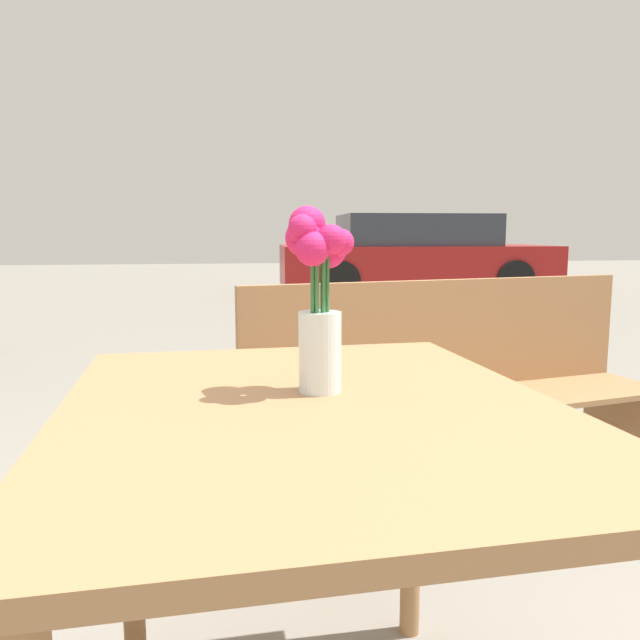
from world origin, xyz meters
name	(u,v)px	position (x,y,z in m)	size (l,w,h in m)	color
table_front	(311,462)	(0.00, 0.00, 0.64)	(0.84, 1.02, 0.75)	#9E7047
flower_vase	(318,293)	(0.02, 0.07, 0.92)	(0.12, 0.13, 0.32)	silver
bench_near	(455,391)	(0.68, 1.08, 0.46)	(1.58, 0.65, 0.85)	#9E7047
table_back	(384,313)	(0.73, 2.22, 0.59)	(0.69, 0.81, 0.72)	#9E7047
parked_car	(414,257)	(3.09, 9.00, 0.62)	(4.49, 2.11, 1.31)	maroon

